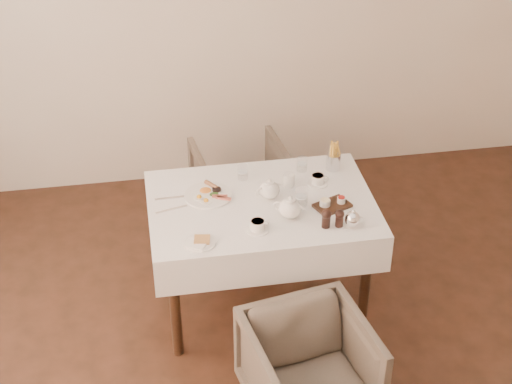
{
  "coord_description": "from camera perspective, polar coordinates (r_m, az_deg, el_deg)",
  "views": [
    {
      "loc": [
        -0.78,
        -2.63,
        3.28
      ],
      "look_at": [
        -0.17,
        0.97,
        0.82
      ],
      "focal_mm": 55.0,
      "sensor_mm": 36.0,
      "label": 1
    }
  ],
  "objects": [
    {
      "name": "teacup_far",
      "position": [
        4.59,
        4.52,
        0.89
      ],
      "size": [
        0.12,
        0.12,
        0.06
      ],
      "rotation": [
        0.0,
        0.0,
        -0.2
      ],
      "color": "white",
      "rests_on": "table"
    },
    {
      "name": "armchair_far",
      "position": [
        5.44,
        -1.07,
        0.54
      ],
      "size": [
        0.69,
        0.7,
        0.57
      ],
      "primitive_type": "imported",
      "rotation": [
        0.0,
        0.0,
        3.27
      ],
      "color": "#50473B",
      "rests_on": "ground"
    },
    {
      "name": "fries_cup",
      "position": [
        4.71,
        5.66,
        2.52
      ],
      "size": [
        0.09,
        0.09,
        0.18
      ],
      "rotation": [
        0.0,
        0.0,
        0.27
      ],
      "color": "silver",
      "rests_on": "table"
    },
    {
      "name": "table",
      "position": [
        4.5,
        0.39,
        -1.99
      ],
      "size": [
        1.28,
        0.88,
        0.75
      ],
      "color": "black",
      "rests_on": "ground"
    },
    {
      "name": "side_plate",
      "position": [
        4.13,
        -4.14,
        -3.68
      ],
      "size": [
        0.18,
        0.17,
        0.02
      ],
      "rotation": [
        0.0,
        0.0,
        -0.37
      ],
      "color": "white",
      "rests_on": "table"
    },
    {
      "name": "pepper_mill_right",
      "position": [
        4.24,
        6.1,
        -1.9
      ],
      "size": [
        0.07,
        0.07,
        0.1
      ],
      "primitive_type": null,
      "rotation": [
        0.0,
        0.0,
        -0.34
      ],
      "color": "black",
      "rests_on": "table"
    },
    {
      "name": "glass_left",
      "position": [
        4.62,
        -0.97,
        1.46
      ],
      "size": [
        0.07,
        0.07,
        0.09
      ],
      "primitive_type": "cylinder",
      "rotation": [
        0.0,
        0.0,
        0.11
      ],
      "color": "silver",
      "rests_on": "table"
    },
    {
      "name": "cutlery_fork",
      "position": [
        4.49,
        -6.05,
        -0.41
      ],
      "size": [
        0.21,
        0.02,
        0.0
      ],
      "primitive_type": "cube",
      "rotation": [
        0.0,
        0.0,
        1.6
      ],
      "color": "silver",
      "rests_on": "table"
    },
    {
      "name": "silver_pot",
      "position": [
        4.24,
        7.04,
        -1.89
      ],
      "size": [
        0.11,
        0.09,
        0.11
      ],
      "primitive_type": null,
      "rotation": [
        0.0,
        0.0,
        0.04
      ],
      "color": "white",
      "rests_on": "table"
    },
    {
      "name": "glass_right",
      "position": [
        4.7,
        3.37,
        2.05
      ],
      "size": [
        0.06,
        0.06,
        0.09
      ],
      "primitive_type": "cylinder",
      "rotation": [
        0.0,
        0.0,
        0.0
      ],
      "color": "silver",
      "rests_on": "table"
    },
    {
      "name": "breakfast_plate",
      "position": [
        4.49,
        -3.48,
        -0.18
      ],
      "size": [
        0.27,
        0.27,
        0.03
      ],
      "rotation": [
        0.0,
        0.0,
        0.19
      ],
      "color": "white",
      "rests_on": "table"
    },
    {
      "name": "creamer",
      "position": [
        4.56,
        2.4,
        0.91
      ],
      "size": [
        0.07,
        0.07,
        0.08
      ],
      "primitive_type": "cylinder",
      "rotation": [
        0.0,
        0.0,
        -0.11
      ],
      "color": "white",
      "rests_on": "table"
    },
    {
      "name": "teapot_front",
      "position": [
        4.28,
        2.49,
        -1.09
      ],
      "size": [
        0.22,
        0.2,
        0.14
      ],
      "primitive_type": null,
      "rotation": [
        0.0,
        0.0,
        -0.43
      ],
      "color": "white",
      "rests_on": "table"
    },
    {
      "name": "pepper_mill_left",
      "position": [
        4.23,
        5.13,
        -1.93
      ],
      "size": [
        0.07,
        0.07,
        0.11
      ],
      "primitive_type": null,
      "rotation": [
        0.0,
        0.0,
        -0.38
      ],
      "color": "black",
      "rests_on": "table"
    },
    {
      "name": "condiment_board",
      "position": [
        4.41,
        5.54,
        -0.9
      ],
      "size": [
        0.23,
        0.19,
        0.05
      ],
      "rotation": [
        0.0,
        0.0,
        0.4
      ],
      "color": "black",
      "rests_on": "table"
    },
    {
      "name": "armchair_near",
      "position": [
        4.12,
        3.89,
        -12.77
      ],
      "size": [
        0.71,
        0.72,
        0.57
      ],
      "primitive_type": "imported",
      "rotation": [
        0.0,
        0.0,
        0.19
      ],
      "color": "#50473B",
      "rests_on": "ground"
    },
    {
      "name": "glass_mid",
      "position": [
        4.39,
        3.31,
        -0.37
      ],
      "size": [
        0.08,
        0.08,
        0.1
      ],
      "primitive_type": "cylinder",
      "rotation": [
        0.0,
        0.0,
        0.06
      ],
      "color": "silver",
      "rests_on": "table"
    },
    {
      "name": "cutlery_knife",
      "position": [
        4.4,
        -6.17,
        -1.26
      ],
      "size": [
        0.18,
        0.06,
        0.0
      ],
      "primitive_type": "cube",
      "rotation": [
        0.0,
        0.0,
        1.83
      ],
      "color": "silver",
      "rests_on": "table"
    },
    {
      "name": "teapot_centre",
      "position": [
        4.43,
        0.98,
        0.26
      ],
      "size": [
        0.19,
        0.17,
        0.13
      ],
      "primitive_type": null,
      "rotation": [
        0.0,
        0.0,
        0.32
      ],
      "color": "white",
      "rests_on": "table"
    },
    {
      "name": "teacup_near",
      "position": [
        4.2,
        0.12,
        -2.49
      ],
      "size": [
        0.12,
        0.12,
        0.06
      ],
      "rotation": [
        0.0,
        0.0,
        0.05
      ],
      "color": "white",
      "rests_on": "table"
    }
  ]
}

